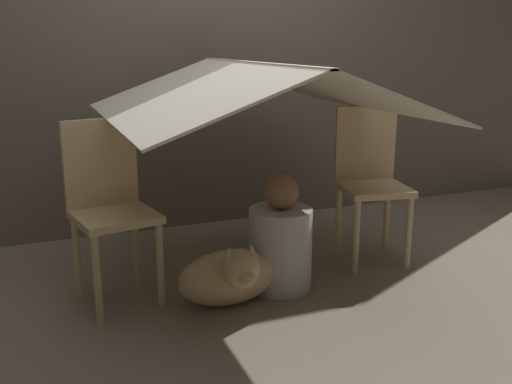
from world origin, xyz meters
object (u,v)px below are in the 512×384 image
Objects in this scene: person_front at (281,242)px; dog at (230,276)px; chair_left at (110,203)px; chair_right at (370,177)px.

person_front is 1.24× the size of dog.
chair_left reaches higher than person_front.
chair_right is at bearing 17.95° from person_front.
chair_right is (1.48, 0.00, 0.00)m from chair_left.
chair_right reaches higher than dog.
chair_left is at bearing -168.85° from chair_right.
dog is (-0.32, -0.11, -0.09)m from person_front.
chair_left is 1.46× the size of person_front.
person_front is at bearing -26.15° from chair_left.
person_front reaches higher than dog.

